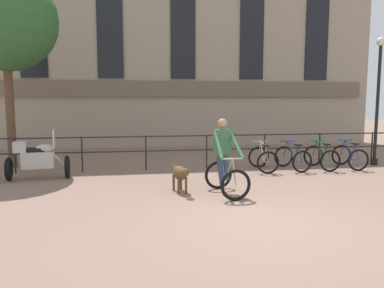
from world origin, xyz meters
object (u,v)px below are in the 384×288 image
parked_bicycle_near_lamp (263,159)px  street_lamp (378,94)px  parked_bicycle_mid_left (293,158)px  parked_bicycle_mid_right (321,157)px  parked_bicycle_far_end (349,157)px  parked_motorcycle (38,159)px  dog (180,174)px  cyclist_with_bike (225,160)px

parked_bicycle_near_lamp → street_lamp: street_lamp is taller
parked_bicycle_mid_left → parked_bicycle_mid_right: bearing=172.8°
parked_bicycle_mid_left → parked_bicycle_far_end: (1.88, -0.00, -0.00)m
parked_bicycle_near_lamp → parked_bicycle_mid_right: (1.88, -0.00, 0.00)m
parked_bicycle_mid_left → parked_bicycle_far_end: 1.88m
parked_bicycle_mid_right → street_lamp: street_lamp is taller
parked_bicycle_mid_left → street_lamp: (3.01, 0.40, 1.95)m
parked_motorcycle → parked_bicycle_far_end: 9.21m
parked_bicycle_far_end → street_lamp: bearing=-157.2°
dog → parked_bicycle_far_end: 6.05m
parked_bicycle_near_lamp → street_lamp: 4.43m
parked_bicycle_mid_right → parked_bicycle_near_lamp: bearing=-0.6°
parked_bicycle_near_lamp → dog: bearing=43.3°
parked_motorcycle → parked_bicycle_far_end: parked_motorcycle is taller
parked_bicycle_near_lamp → parked_bicycle_mid_left: 0.94m
dog → parked_bicycle_near_lamp: bearing=28.6°
parked_motorcycle → dog: bearing=-125.2°
cyclist_with_bike → parked_bicycle_mid_right: (3.69, 2.48, -0.41)m
dog → street_lamp: street_lamp is taller
parked_bicycle_near_lamp → parked_bicycle_mid_right: size_ratio=1.04×
cyclist_with_bike → dog: bearing=161.3°
parked_bicycle_far_end → street_lamp: street_lamp is taller
cyclist_with_bike → parked_bicycle_mid_right: size_ratio=1.52×
dog → parked_bicycle_far_end: (5.61, 2.26, -0.08)m
parked_bicycle_far_end → parked_bicycle_mid_left: bearing=3.3°
parked_motorcycle → street_lamp: (10.34, 0.66, 1.74)m
parked_motorcycle → parked_bicycle_mid_right: size_ratio=1.47×
parked_bicycle_mid_left → cyclist_with_bike: bearing=34.9°
parked_motorcycle → parked_bicycle_near_lamp: size_ratio=1.42×
dog → street_lamp: 7.49m
parked_motorcycle → parked_bicycle_mid_right: bearing=-94.2°
dog → parked_bicycle_far_end: size_ratio=0.87×
cyclist_with_bike → parked_bicycle_near_lamp: size_ratio=1.47×
parked_bicycle_mid_left → parked_bicycle_mid_right: size_ratio=1.06×
cyclist_with_bike → parked_motorcycle: 5.09m
dog → cyclist_with_bike: bearing=-22.7°
parked_bicycle_mid_right → parked_bicycle_far_end: same height
dog → street_lamp: bearing=11.1°
parked_bicycle_mid_right → parked_bicycle_far_end: size_ratio=0.97×
parked_bicycle_far_end → parked_bicycle_mid_right: bearing=3.3°
parked_bicycle_mid_right → street_lamp: bearing=-169.7°
parked_bicycle_near_lamp → parked_bicycle_mid_right: 1.88m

